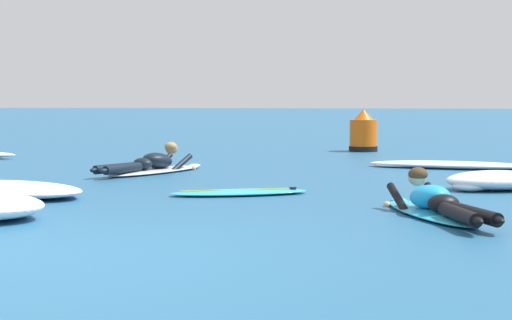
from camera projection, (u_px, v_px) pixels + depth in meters
ground_plane at (226, 160)px, 17.11m from camera, size 120.00×120.00×0.00m
surfer_near at (435, 204)px, 9.24m from camera, size 1.14×2.54×0.55m
surfer_far at (152, 165)px, 14.33m from camera, size 1.57×2.51×0.54m
drifting_surfboard at (240, 192)px, 11.27m from camera, size 1.88×1.08×0.16m
whitewater_mid_left at (495, 181)px, 11.88m from camera, size 1.63×1.32×0.26m
whitewater_mid_right at (452, 165)px, 15.23m from camera, size 2.97×1.28×0.13m
whitewater_far_band at (6, 190)px, 11.05m from camera, size 2.43×1.76×0.20m
channel_marker_buoy at (363, 135)px, 19.74m from camera, size 0.65×0.65×0.96m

